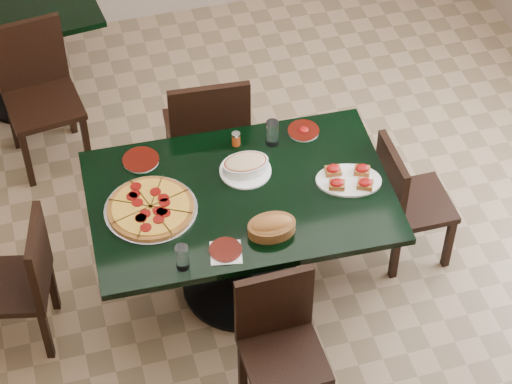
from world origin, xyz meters
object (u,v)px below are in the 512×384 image
object	(u,v)px
main_table	(241,218)
bruschetta_platter	(349,178)
back_table	(15,35)
pepperoni_pizza	(151,208)
chair_far	(208,132)
chair_left	(24,278)
bread_basket	(272,226)
chair_right	(404,198)
back_chair_near	(38,86)
chair_near	(280,339)
lasagna_casserole	(245,165)

from	to	relation	value
main_table	bruschetta_platter	distance (m)	0.61
back_table	pepperoni_pizza	distance (m)	2.05
back_table	chair_far	size ratio (longest dim) A/B	1.16
chair_left	bread_basket	world-z (taller)	bread_basket
main_table	pepperoni_pizza	size ratio (longest dim) A/B	3.36
chair_right	pepperoni_pizza	size ratio (longest dim) A/B	1.73
bread_basket	main_table	bearing A→B (deg)	105.17
chair_right	chair_left	bearing A→B (deg)	90.67
back_chair_near	back_table	bearing A→B (deg)	90.99
back_table	chair_near	xyz separation A→B (m)	(0.98, -2.71, -0.06)
back_table	bruschetta_platter	distance (m)	2.57
back_chair_near	chair_left	bearing A→B (deg)	-107.45
chair_near	bruschetta_platter	distance (m)	0.93
chair_near	lasagna_casserole	world-z (taller)	lasagna_casserole
chair_far	pepperoni_pizza	size ratio (longest dim) A/B	2.05
main_table	lasagna_casserole	distance (m)	0.28
chair_near	chair_left	xyz separation A→B (m)	(-1.15, 0.72, -0.00)
pepperoni_pizza	bruschetta_platter	world-z (taller)	bruschetta_platter
back_table	chair_near	distance (m)	2.88
chair_far	chair_near	distance (m)	1.45
back_chair_near	lasagna_casserole	distance (m)	1.62
chair_near	bruschetta_platter	bearing A→B (deg)	48.37
chair_far	bruschetta_platter	world-z (taller)	chair_far
back_table	chair_left	distance (m)	1.99
pepperoni_pizza	bread_basket	xyz separation A→B (m)	(0.55, -0.30, 0.02)
back_table	chair_far	distance (m)	1.59
main_table	lasagna_casserole	bearing A→B (deg)	67.87
main_table	chair_left	bearing A→B (deg)	-177.11
main_table	chair_near	world-z (taller)	chair_near
main_table	chair_left	xyz separation A→B (m)	(-1.15, -0.01, -0.11)
chair_far	chair_right	xyz separation A→B (m)	(0.94, -0.72, -0.09)
back_table	pepperoni_pizza	bearing A→B (deg)	-81.62
bread_basket	bruschetta_platter	bearing A→B (deg)	24.76
chair_near	pepperoni_pizza	size ratio (longest dim) A/B	1.75
chair_right	bread_basket	xyz separation A→B (m)	(-0.86, -0.29, 0.34)
chair_far	bread_basket	xyz separation A→B (m)	(0.09, -1.01, 0.24)
main_table	pepperoni_pizza	xyz separation A→B (m)	(-0.47, 0.01, 0.20)
back_chair_near	bread_basket	distance (m)	2.00
bruschetta_platter	back_chair_near	bearing A→B (deg)	151.45
chair_left	chair_far	bearing A→B (deg)	135.35
chair_left	lasagna_casserole	world-z (taller)	lasagna_casserole
chair_right	bread_basket	size ratio (longest dim) A/B	3.35
chair_near	back_chair_near	xyz separation A→B (m)	(-0.90, 2.16, 0.06)
chair_left	bread_basket	xyz separation A→B (m)	(1.24, -0.28, 0.33)
chair_near	bread_basket	distance (m)	0.55
main_table	chair_near	distance (m)	0.74
back_chair_near	chair_near	bearing A→B (deg)	-74.73
main_table	chair_left	distance (m)	1.16
chair_far	lasagna_casserole	size ratio (longest dim) A/B	3.57
main_table	bread_basket	world-z (taller)	bread_basket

